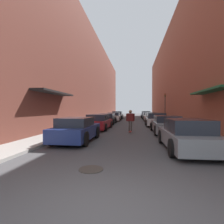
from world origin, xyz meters
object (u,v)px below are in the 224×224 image
parked_car_left_4 (117,115)px  parked_car_right_5 (146,115)px  parked_car_left_2 (107,119)px  traffic_light (165,104)px  parked_car_right_3 (151,117)px  skateboarder (130,119)px  manhole_cover (91,169)px  parked_car_left_0 (77,130)px  parked_car_right_4 (149,116)px  parked_car_right_0 (186,135)px  parked_car_right_1 (166,125)px  parked_car_right_2 (156,120)px  parked_car_left_1 (99,122)px  parked_car_left_3 (114,117)px

parked_car_left_4 → parked_car_right_5: 6.52m
parked_car_left_2 → traffic_light: bearing=37.2°
parked_car_right_3 → skateboarder: bearing=-103.1°
manhole_cover → parked_car_left_0: bearing=114.0°
parked_car_right_5 → manhole_cover: (-3.38, -30.95, -0.65)m
parked_car_right_3 → parked_car_left_0: bearing=-109.3°
parked_car_right_4 → skateboarder: skateboarder is taller
parked_car_right_0 → parked_car_right_1: size_ratio=0.92×
parked_car_right_3 → parked_car_right_4: bearing=89.2°
parked_car_left_0 → manhole_cover: (1.86, -4.18, -0.62)m
parked_car_right_1 → parked_car_right_0: bearing=-91.0°
parked_car_right_5 → skateboarder: bearing=-96.3°
parked_car_left_4 → parked_car_right_1: parked_car_left_4 is taller
parked_car_left_0 → parked_car_right_2: (5.23, 9.34, 0.03)m
parked_car_right_2 → manhole_cover: (-3.37, -13.52, -0.65)m
skateboarder → parked_car_right_5: bearing=83.7°
skateboarder → manhole_cover: 8.50m
parked_car_right_2 → parked_car_right_4: 11.94m
parked_car_left_1 → traffic_light: (7.46, 11.22, 1.86)m
parked_car_right_1 → parked_car_right_5: 22.73m
parked_car_right_3 → parked_car_right_1: bearing=-89.8°
parked_car_left_0 → parked_car_right_4: parked_car_right_4 is taller
parked_car_right_1 → parked_car_right_4: bearing=89.8°
parked_car_left_0 → parked_car_right_3: (5.31, 15.21, 0.01)m
parked_car_right_3 → skateboarder: 11.31m
parked_car_left_3 → parked_car_right_5: 11.00m
parked_car_right_2 → traffic_light: (2.19, 7.77, 1.83)m
parked_car_left_0 → parked_car_right_3: bearing=70.7°
parked_car_left_4 → parked_car_right_1: size_ratio=0.97×
manhole_cover → parked_car_right_3: bearing=79.9°
parked_car_left_2 → skateboarder: size_ratio=2.63×
parked_car_left_0 → parked_car_right_2: size_ratio=1.01×
parked_car_left_2 → parked_car_right_3: bearing=35.1°
parked_car_left_0 → parked_car_right_0: parked_car_right_0 is taller
parked_car_left_2 → parked_car_right_1: parked_car_right_1 is taller
parked_car_left_4 → skateboarder: bearing=-81.3°
parked_car_left_4 → parked_car_right_3: (5.46, -7.88, -0.02)m
parked_car_right_0 → manhole_cover: bearing=-140.0°
parked_car_right_2 → manhole_cover: 13.95m
parked_car_right_1 → parked_car_left_0: bearing=-142.9°
parked_car_right_2 → parked_car_right_4: bearing=89.2°
parked_car_left_1 → parked_car_left_3: parked_car_left_1 is taller
parked_car_left_4 → manhole_cover: size_ratio=6.45×
skateboarder → manhole_cover: skateboarder is taller
parked_car_left_0 → parked_car_right_3: parked_car_right_3 is taller
parked_car_left_1 → parked_car_right_5: size_ratio=1.02×
skateboarder → parked_car_right_1: bearing=-3.7°
parked_car_left_1 → parked_car_right_4: 16.32m
parked_car_left_1 → parked_car_left_2: (-0.11, 5.48, -0.02)m
parked_car_right_2 → manhole_cover: parked_car_right_2 is taller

